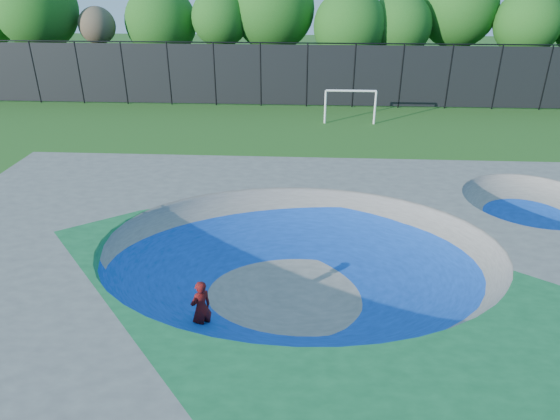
# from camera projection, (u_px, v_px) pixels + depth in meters

# --- Properties ---
(ground) EXTENTS (120.00, 120.00, 0.00)m
(ground) POSITION_uv_depth(u_px,v_px,m) (299.00, 292.00, 14.09)
(ground) COLOR #255918
(ground) RESTS_ON ground
(skate_deck) EXTENTS (22.00, 14.00, 1.50)m
(skate_deck) POSITION_uv_depth(u_px,v_px,m) (299.00, 269.00, 13.76)
(skate_deck) COLOR gray
(skate_deck) RESTS_ON ground
(skater) EXTENTS (0.66, 0.65, 1.54)m
(skater) POSITION_uv_depth(u_px,v_px,m) (201.00, 308.00, 12.16)
(skater) COLOR #B0120E
(skater) RESTS_ON ground
(skateboard) EXTENTS (0.72, 0.70, 0.05)m
(skateboard) POSITION_uv_depth(u_px,v_px,m) (203.00, 332.00, 12.48)
(skateboard) COLOR black
(skateboard) RESTS_ON ground
(soccer_goal) EXTENTS (2.99, 0.12, 1.97)m
(soccer_goal) POSITION_uv_depth(u_px,v_px,m) (351.00, 100.00, 28.71)
(soccer_goal) COLOR white
(soccer_goal) RESTS_ON ground
(fence) EXTENTS (48.09, 0.09, 4.04)m
(fence) POSITION_uv_depth(u_px,v_px,m) (307.00, 74.00, 32.02)
(fence) COLOR black
(fence) RESTS_ON ground
(treeline) EXTENTS (53.18, 7.55, 8.53)m
(treeline) POSITION_uv_depth(u_px,v_px,m) (305.00, 17.00, 35.18)
(treeline) COLOR #4C3B26
(treeline) RESTS_ON ground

